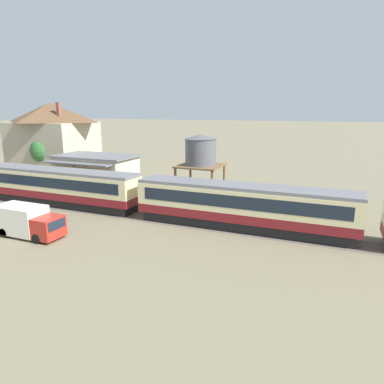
% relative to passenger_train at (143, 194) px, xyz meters
% --- Properties ---
extents(ground_plane, '(600.00, 600.00, 0.00)m').
position_rel_passenger_train_xyz_m(ground_plane, '(3.92, 0.91, -2.19)').
color(ground_plane, '#7A7056').
extents(passenger_train, '(80.70, 3.19, 3.94)m').
position_rel_passenger_train_xyz_m(passenger_train, '(0.00, 0.00, 0.00)').
color(passenger_train, maroon).
rests_on(passenger_train, ground_plane).
extents(railway_track, '(147.40, 3.60, 0.04)m').
position_rel_passenger_train_xyz_m(railway_track, '(3.85, -0.00, -2.18)').
color(railway_track, '#665B51').
rests_on(railway_track, ground_plane).
extents(station_building, '(10.81, 7.43, 4.38)m').
position_rel_passenger_train_xyz_m(station_building, '(-12.12, 8.51, 0.04)').
color(station_building, beige).
rests_on(station_building, ground_plane).
extents(station_house_brown_roof, '(13.44, 9.76, 11.31)m').
position_rel_passenger_train_xyz_m(station_house_brown_roof, '(-25.83, 15.31, 3.65)').
color(station_house_brown_roof, '#BCB293').
rests_on(station_house_brown_roof, ground_plane).
extents(water_tower, '(4.78, 4.78, 7.58)m').
position_rel_passenger_train_xyz_m(water_tower, '(3.23, 7.33, 3.46)').
color(water_tower, brown).
rests_on(water_tower, ground_plane).
extents(delivery_truck_red, '(5.95, 2.28, 2.53)m').
position_rel_passenger_train_xyz_m(delivery_truck_red, '(-5.91, -8.59, -0.90)').
color(delivery_truck_red, '#B2281E').
rests_on(delivery_truck_red, ground_plane).
extents(yard_tree_1, '(4.69, 4.69, 6.34)m').
position_rel_passenger_train_xyz_m(yard_tree_1, '(-24.70, 12.51, 1.81)').
color(yard_tree_1, '#4C3823').
rests_on(yard_tree_1, ground_plane).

